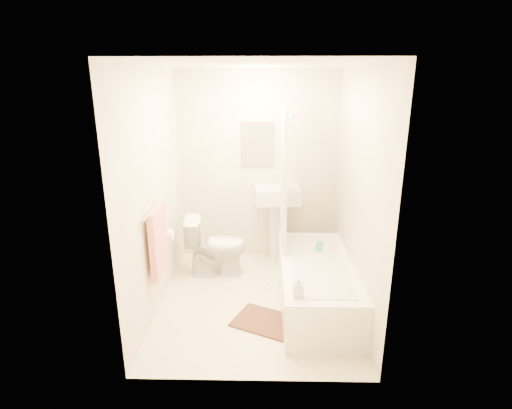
{
  "coord_description": "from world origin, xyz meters",
  "views": [
    {
      "loc": [
        0.08,
        -3.78,
        2.26
      ],
      "look_at": [
        0.0,
        0.25,
        1.0
      ],
      "focal_mm": 28.0,
      "sensor_mm": 36.0,
      "label": 1
    }
  ],
  "objects_px": {
    "toilet": "(216,246)",
    "bath_mat": "(265,321)",
    "soap_bottle": "(298,287)",
    "sink": "(277,220)",
    "bathtub": "(316,283)"
  },
  "relations": [
    {
      "from": "sink",
      "to": "soap_bottle",
      "type": "height_order",
      "value": "sink"
    },
    {
      "from": "toilet",
      "to": "soap_bottle",
      "type": "xyz_separation_m",
      "value": [
        0.87,
        -1.35,
        0.21
      ]
    },
    {
      "from": "toilet",
      "to": "bathtub",
      "type": "height_order",
      "value": "toilet"
    },
    {
      "from": "toilet",
      "to": "bathtub",
      "type": "distance_m",
      "value": 1.32
    },
    {
      "from": "toilet",
      "to": "bath_mat",
      "type": "bearing_deg",
      "value": -154.28
    },
    {
      "from": "bathtub",
      "to": "bath_mat",
      "type": "distance_m",
      "value": 0.68
    },
    {
      "from": "toilet",
      "to": "soap_bottle",
      "type": "bearing_deg",
      "value": -150.95
    },
    {
      "from": "toilet",
      "to": "soap_bottle",
      "type": "height_order",
      "value": "toilet"
    },
    {
      "from": "bath_mat",
      "to": "sink",
      "type": "bearing_deg",
      "value": 84.16
    },
    {
      "from": "bathtub",
      "to": "soap_bottle",
      "type": "bearing_deg",
      "value": -110.28
    },
    {
      "from": "sink",
      "to": "bathtub",
      "type": "height_order",
      "value": "sink"
    },
    {
      "from": "soap_bottle",
      "to": "toilet",
      "type": "bearing_deg",
      "value": 122.96
    },
    {
      "from": "toilet",
      "to": "sink",
      "type": "bearing_deg",
      "value": -63.68
    },
    {
      "from": "toilet",
      "to": "bath_mat",
      "type": "height_order",
      "value": "toilet"
    },
    {
      "from": "toilet",
      "to": "bathtub",
      "type": "xyz_separation_m",
      "value": [
        1.12,
        -0.67,
        -0.12
      ]
    }
  ]
}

